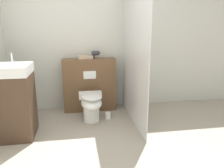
{
  "coord_description": "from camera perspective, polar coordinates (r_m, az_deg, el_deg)",
  "views": [
    {
      "loc": [
        -0.4,
        -2.22,
        1.5
      ],
      "look_at": [
        0.15,
        1.11,
        0.63
      ],
      "focal_mm": 35.0,
      "sensor_mm": 36.0,
      "label": 1
    }
  ],
  "objects": [
    {
      "name": "ground_plane",
      "position": [
        2.71,
        0.78,
        -19.09
      ],
      "size": [
        12.0,
        12.0,
        0.0
      ],
      "primitive_type": "plane",
      "color": "#9E9384"
    },
    {
      "name": "shower_glass",
      "position": [
        3.44,
        5.68,
        7.44
      ],
      "size": [
        0.04,
        1.54,
        2.16
      ],
      "color": "silver",
      "rests_on": "ground_plane"
    },
    {
      "name": "sink_vanity",
      "position": [
        3.31,
        -24.33,
        -4.15
      ],
      "size": [
        0.52,
        0.55,
        1.17
      ],
      "color": "#473323",
      "rests_on": "ground_plane"
    },
    {
      "name": "spare_toilet_roll",
      "position": [
        3.74,
        -1.02,
        -8.23
      ],
      "size": [
        0.09,
        0.09,
        0.11
      ],
      "color": "white",
      "rests_on": "ground_plane"
    },
    {
      "name": "folded_towel",
      "position": [
        3.95,
        -6.95,
        7.02
      ],
      "size": [
        0.26,
        0.19,
        0.06
      ],
      "color": "tan",
      "rests_on": "partition_panel"
    },
    {
      "name": "wall_back",
      "position": [
        4.13,
        -3.84,
        10.97
      ],
      "size": [
        8.0,
        0.06,
        2.5
      ],
      "color": "silver",
      "rests_on": "ground_plane"
    },
    {
      "name": "partition_panel",
      "position": [
        4.04,
        -5.9,
        -0.19
      ],
      "size": [
        0.94,
        0.27,
        0.96
      ],
      "color": "brown",
      "rests_on": "ground_plane"
    },
    {
      "name": "hair_drier",
      "position": [
        3.94,
        -4.24,
        8.02
      ],
      "size": [
        0.16,
        0.08,
        0.14
      ],
      "color": "#2D2D33",
      "rests_on": "partition_panel"
    },
    {
      "name": "toilet",
      "position": [
        3.56,
        -5.42,
        -5.41
      ],
      "size": [
        0.39,
        0.59,
        0.47
      ],
      "color": "white",
      "rests_on": "ground_plane"
    }
  ]
}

